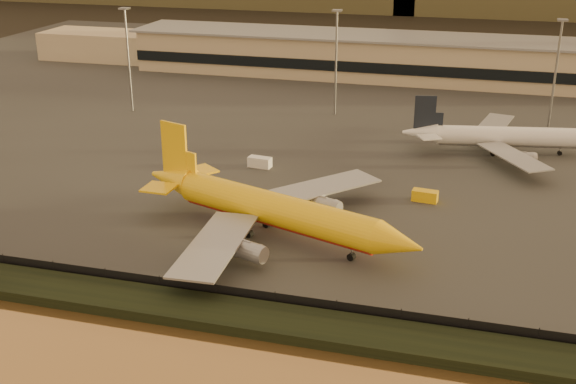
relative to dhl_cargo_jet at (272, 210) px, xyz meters
The scene contains 10 objects.
ground 10.03m from the dhl_cargo_jet, 59.06° to the right, with size 900.00×900.00×0.00m, color black.
embankment 25.33m from the dhl_cargo_jet, 79.51° to the right, with size 320.00×7.00×1.40m, color black.
tarmac 87.64m from the dhl_cargo_jet, 87.02° to the left, with size 320.00×220.00×0.20m, color #2D2D2D.
perimeter_fence 21.37m from the dhl_cargo_jet, 77.54° to the right, with size 300.00×0.05×2.20m, color black.
terminal_building 118.39m from the dhl_cargo_jet, 94.83° to the left, with size 202.00×25.00×12.60m.
apron_light_masts 71.04m from the dhl_cargo_jet, 73.82° to the left, with size 152.20×12.20×25.40m.
dhl_cargo_jet is the anchor object (origin of this frame).
white_narrowbody_jet 62.24m from the dhl_cargo_jet, 56.31° to the left, with size 41.51×39.99×11.97m.
gse_vehicle_yellow 30.30m from the dhl_cargo_jet, 44.34° to the left, with size 4.38×1.97×1.97m, color yellow.
gse_vehicle_white 32.66m from the dhl_cargo_jet, 110.94° to the left, with size 4.54×2.04×2.04m, color white.
Camera 1 is at (25.01, -90.07, 47.96)m, focal length 45.00 mm.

